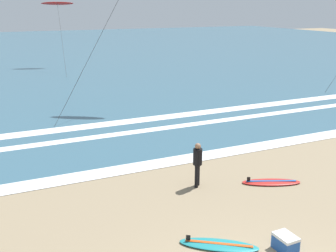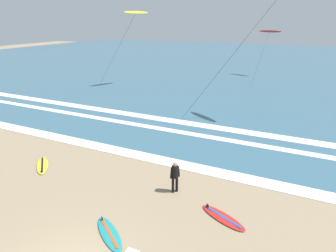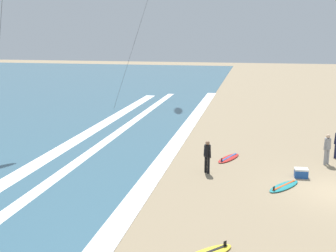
% 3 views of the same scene
% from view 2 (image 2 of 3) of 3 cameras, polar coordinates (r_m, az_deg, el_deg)
% --- Properties ---
extents(ocean_surface, '(140.00, 90.00, 0.01)m').
position_cam_2_polar(ocean_surface, '(57.64, 18.70, 13.17)').
color(ocean_surface, '#386075').
rests_on(ocean_surface, ground).
extents(wave_foam_shoreline, '(55.44, 0.95, 0.01)m').
position_cam_2_polar(wave_foam_shoreline, '(14.99, 5.06, -8.80)').
color(wave_foam_shoreline, white).
rests_on(wave_foam_shoreline, ocean_surface).
extents(wave_foam_mid_break, '(54.55, 0.65, 0.01)m').
position_cam_2_polar(wave_foam_mid_break, '(19.02, 6.19, -1.90)').
color(wave_foam_mid_break, white).
rests_on(wave_foam_mid_break, ocean_surface).
extents(wave_foam_outer_break, '(52.19, 0.97, 0.01)m').
position_cam_2_polar(wave_foam_outer_break, '(20.87, 6.46, 0.29)').
color(wave_foam_outer_break, white).
rests_on(wave_foam_outer_break, ocean_surface).
extents(surfer_left_near, '(0.41, 0.43, 1.60)m').
position_cam_2_polar(surfer_left_near, '(12.49, 1.52, -10.48)').
color(surfer_left_near, black).
rests_on(surfer_left_near, ground).
extents(surfboard_near_water, '(1.94, 1.87, 0.25)m').
position_cam_2_polar(surfboard_near_water, '(16.62, -25.60, -7.68)').
color(surfboard_near_water, yellow).
rests_on(surfboard_near_water, ground).
extents(surfboard_foreground_flat, '(2.17, 1.38, 0.25)m').
position_cam_2_polar(surfboard_foreground_flat, '(11.78, 11.79, -18.85)').
color(surfboard_foreground_flat, red).
rests_on(surfboard_foreground_flat, ground).
extents(surfboard_right_spare, '(2.07, 1.69, 0.25)m').
position_cam_2_polar(surfboard_right_spare, '(11.14, -12.63, -21.80)').
color(surfboard_right_spare, teal).
rests_on(surfboard_right_spare, ground).
extents(kite_yellow_low_near, '(6.39, 3.17, 8.75)m').
position_cam_2_polar(kite_yellow_low_near, '(32.91, -6.95, 23.22)').
color(kite_yellow_low_near, yellow).
rests_on(kite_yellow_low_near, ground).
extents(kite_red_high_right, '(3.28, 8.08, 6.46)m').
position_cam_2_polar(kite_red_high_right, '(41.80, 21.24, 18.55)').
color(kite_red_high_right, red).
rests_on(kite_red_high_right, ground).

